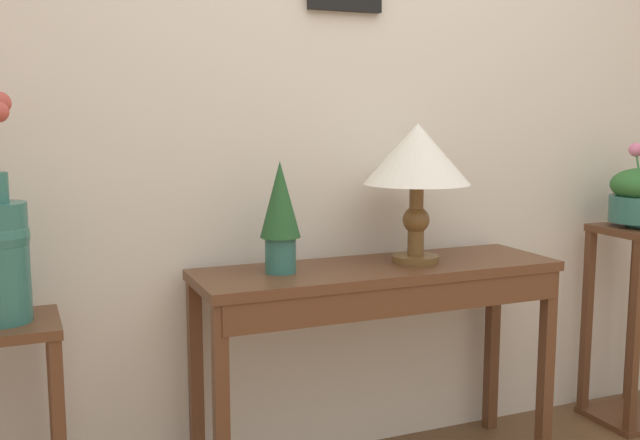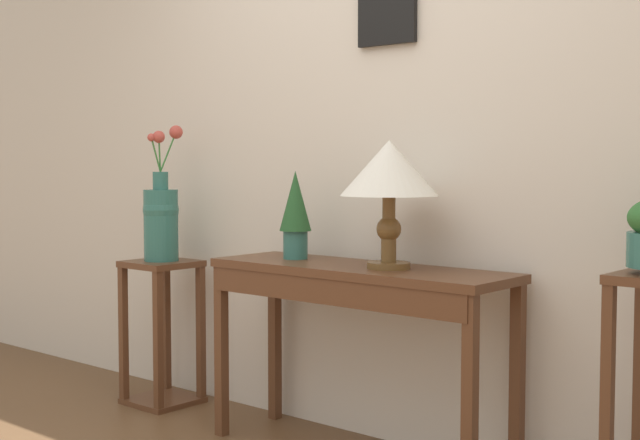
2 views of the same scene
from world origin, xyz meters
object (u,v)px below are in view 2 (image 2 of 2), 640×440
at_px(potted_plant_on_console, 295,210).
at_px(table_lamp, 389,173).
at_px(pedestal_stand_left, 162,333).
at_px(flower_vase_tall_left, 161,215).
at_px(console_table, 354,294).

bearing_deg(potted_plant_on_console, table_lamp, -2.32).
bearing_deg(pedestal_stand_left, flower_vase_tall_left, 50.78).
bearing_deg(table_lamp, pedestal_stand_left, -179.79).
xyz_separation_m(pedestal_stand_left, flower_vase_tall_left, (0.00, 0.00, 0.58)).
height_order(pedestal_stand_left, flower_vase_tall_left, flower_vase_tall_left).
bearing_deg(flower_vase_tall_left, table_lamp, 0.17).
xyz_separation_m(console_table, pedestal_stand_left, (-1.22, 0.02, -0.31)).
height_order(table_lamp, potted_plant_on_console, table_lamp).
distance_m(table_lamp, pedestal_stand_left, 1.59).
bearing_deg(console_table, flower_vase_tall_left, 179.07).
bearing_deg(table_lamp, console_table, -171.02).
relative_size(potted_plant_on_console, flower_vase_tall_left, 0.57).
xyz_separation_m(potted_plant_on_console, pedestal_stand_left, (-0.87, -0.03, -0.63)).
bearing_deg(console_table, potted_plant_on_console, 172.89).
bearing_deg(console_table, table_lamp, 8.98).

